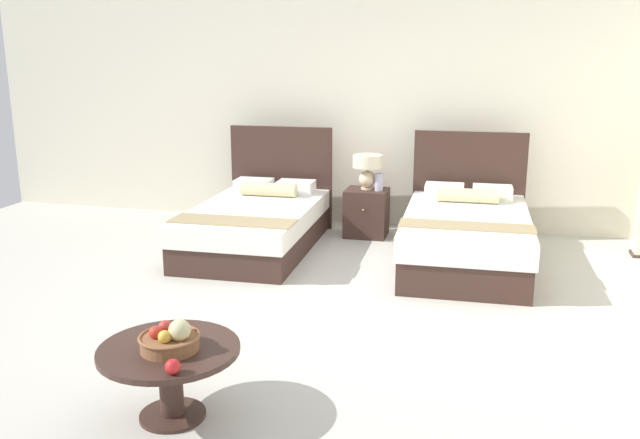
{
  "coord_description": "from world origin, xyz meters",
  "views": [
    {
      "loc": [
        1.26,
        -5.07,
        2.07
      ],
      "look_at": [
        -0.13,
        0.43,
        0.64
      ],
      "focal_mm": 37.69,
      "sensor_mm": 36.0,
      "label": 1
    }
  ],
  "objects_px": {
    "bed_near_window": "(258,222)",
    "nightstand": "(366,213)",
    "table_lamp": "(368,167)",
    "vase": "(379,182)",
    "fruit_bowl": "(171,339)",
    "bed_near_corner": "(466,234)",
    "coffee_table": "(170,365)",
    "loose_apple": "(173,367)"
  },
  "relations": [
    {
      "from": "vase",
      "to": "fruit_bowl",
      "type": "xyz_separation_m",
      "value": [
        -0.49,
        -4.17,
        -0.14
      ]
    },
    {
      "from": "bed_near_corner",
      "to": "table_lamp",
      "type": "relative_size",
      "value": 5.44
    },
    {
      "from": "nightstand",
      "to": "loose_apple",
      "type": "bearing_deg",
      "value": -92.67
    },
    {
      "from": "table_lamp",
      "to": "loose_apple",
      "type": "bearing_deg",
      "value": -92.66
    },
    {
      "from": "nightstand",
      "to": "coffee_table",
      "type": "height_order",
      "value": "nightstand"
    },
    {
      "from": "vase",
      "to": "bed_near_corner",
      "type": "bearing_deg",
      "value": -36.08
    },
    {
      "from": "bed_near_window",
      "to": "vase",
      "type": "relative_size",
      "value": 10.69
    },
    {
      "from": "table_lamp",
      "to": "bed_near_corner",
      "type": "bearing_deg",
      "value": -34.62
    },
    {
      "from": "fruit_bowl",
      "to": "vase",
      "type": "bearing_deg",
      "value": 83.27
    },
    {
      "from": "table_lamp",
      "to": "fruit_bowl",
      "type": "bearing_deg",
      "value": -94.72
    },
    {
      "from": "coffee_table",
      "to": "vase",
      "type": "bearing_deg",
      "value": 82.8
    },
    {
      "from": "coffee_table",
      "to": "fruit_bowl",
      "type": "relative_size",
      "value": 2.33
    },
    {
      "from": "coffee_table",
      "to": "loose_apple",
      "type": "distance_m",
      "value": 0.37
    },
    {
      "from": "bed_near_window",
      "to": "table_lamp",
      "type": "distance_m",
      "value": 1.41
    },
    {
      "from": "bed_near_corner",
      "to": "coffee_table",
      "type": "xyz_separation_m",
      "value": [
        -1.52,
        -3.41,
        0.03
      ]
    },
    {
      "from": "bed_near_window",
      "to": "fruit_bowl",
      "type": "height_order",
      "value": "bed_near_window"
    },
    {
      "from": "table_lamp",
      "to": "bed_near_window",
      "type": "bearing_deg",
      "value": -143.27
    },
    {
      "from": "table_lamp",
      "to": "fruit_bowl",
      "type": "relative_size",
      "value": 1.14
    },
    {
      "from": "coffee_table",
      "to": "bed_near_window",
      "type": "bearing_deg",
      "value": 101.09
    },
    {
      "from": "bed_near_corner",
      "to": "nightstand",
      "type": "height_order",
      "value": "bed_near_corner"
    },
    {
      "from": "bed_near_corner",
      "to": "vase",
      "type": "distance_m",
      "value": 1.28
    },
    {
      "from": "coffee_table",
      "to": "fruit_bowl",
      "type": "bearing_deg",
      "value": -45.69
    },
    {
      "from": "bed_near_window",
      "to": "fruit_bowl",
      "type": "bearing_deg",
      "value": -78.52
    },
    {
      "from": "bed_near_corner",
      "to": "coffee_table",
      "type": "height_order",
      "value": "bed_near_corner"
    },
    {
      "from": "vase",
      "to": "table_lamp",
      "type": "bearing_deg",
      "value": 157.17
    },
    {
      "from": "nightstand",
      "to": "fruit_bowl",
      "type": "bearing_deg",
      "value": -94.74
    },
    {
      "from": "vase",
      "to": "loose_apple",
      "type": "distance_m",
      "value": 4.45
    },
    {
      "from": "bed_near_corner",
      "to": "vase",
      "type": "height_order",
      "value": "bed_near_corner"
    },
    {
      "from": "bed_near_window",
      "to": "coffee_table",
      "type": "relative_size",
      "value": 2.67
    },
    {
      "from": "bed_near_window",
      "to": "loose_apple",
      "type": "distance_m",
      "value": 3.81
    },
    {
      "from": "bed_near_window",
      "to": "nightstand",
      "type": "bearing_deg",
      "value": 36.02
    },
    {
      "from": "coffee_table",
      "to": "loose_apple",
      "type": "bearing_deg",
      "value": -59.76
    },
    {
      "from": "bed_near_window",
      "to": "bed_near_corner",
      "type": "distance_m",
      "value": 2.19
    },
    {
      "from": "vase",
      "to": "loose_apple",
      "type": "relative_size",
      "value": 2.45
    },
    {
      "from": "bed_near_window",
      "to": "bed_near_corner",
      "type": "bearing_deg",
      "value": -0.17
    },
    {
      "from": "fruit_bowl",
      "to": "bed_near_window",
      "type": "bearing_deg",
      "value": 101.48
    },
    {
      "from": "bed_near_corner",
      "to": "vase",
      "type": "bearing_deg",
      "value": 143.92
    },
    {
      "from": "bed_near_corner",
      "to": "table_lamp",
      "type": "height_order",
      "value": "bed_near_corner"
    },
    {
      "from": "nightstand",
      "to": "vase",
      "type": "relative_size",
      "value": 2.7
    },
    {
      "from": "table_lamp",
      "to": "vase",
      "type": "bearing_deg",
      "value": -22.83
    },
    {
      "from": "vase",
      "to": "coffee_table",
      "type": "height_order",
      "value": "vase"
    },
    {
      "from": "vase",
      "to": "loose_apple",
      "type": "xyz_separation_m",
      "value": [
        -0.35,
        -4.43,
        -0.16
      ]
    }
  ]
}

